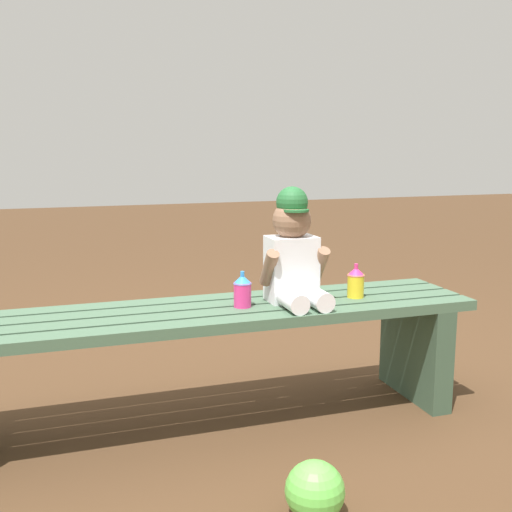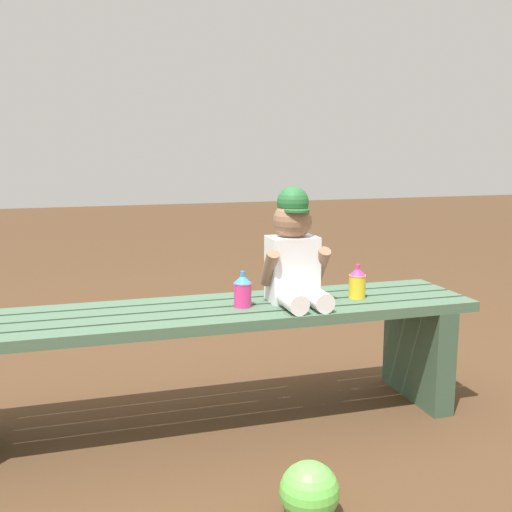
{
  "view_description": "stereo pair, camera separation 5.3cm",
  "coord_description": "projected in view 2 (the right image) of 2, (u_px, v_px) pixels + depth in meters",
  "views": [
    {
      "loc": [
        -0.49,
        -2.0,
        0.97
      ],
      "look_at": [
        0.15,
        -0.05,
        0.6
      ],
      "focal_mm": 43.81,
      "sensor_mm": 36.0,
      "label": 1
    },
    {
      "loc": [
        -0.44,
        -2.01,
        0.97
      ],
      "look_at": [
        0.15,
        -0.05,
        0.6
      ],
      "focal_mm": 43.81,
      "sensor_mm": 36.0,
      "label": 2
    }
  ],
  "objects": [
    {
      "name": "child_figure",
      "position": [
        294.0,
        252.0,
        2.17
      ],
      "size": [
        0.23,
        0.27,
        0.4
      ],
      "color": "white",
      "rests_on": "park_bench"
    },
    {
      "name": "park_bench",
      "position": [
        209.0,
        343.0,
        2.14
      ],
      "size": [
        1.87,
        0.39,
        0.42
      ],
      "color": "#47664C",
      "rests_on": "ground_plane"
    },
    {
      "name": "sippy_cup_right",
      "position": [
        357.0,
        282.0,
        2.24
      ],
      "size": [
        0.06,
        0.06,
        0.12
      ],
      "color": "yellow",
      "rests_on": "park_bench"
    },
    {
      "name": "ground_plane",
      "position": [
        211.0,
        423.0,
        2.19
      ],
      "size": [
        16.0,
        16.0,
        0.0
      ],
      "primitive_type": "plane",
      "color": "#4C331E"
    },
    {
      "name": "sippy_cup_left",
      "position": [
        243.0,
        290.0,
        2.12
      ],
      "size": [
        0.06,
        0.06,
        0.12
      ],
      "color": "#E5337F",
      "rests_on": "park_bench"
    },
    {
      "name": "toy_ball",
      "position": [
        309.0,
        492.0,
        1.62
      ],
      "size": [
        0.16,
        0.16,
        0.16
      ],
      "primitive_type": "sphere",
      "color": "#66CC4C",
      "rests_on": "ground_plane"
    }
  ]
}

